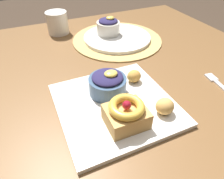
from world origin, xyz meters
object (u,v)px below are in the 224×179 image
at_px(back_ramekin, 108,26).
at_px(fork, 219,84).
at_px(fritter_middle, 134,76).
at_px(back_plate, 117,37).
at_px(front_plate, 115,104).
at_px(coffee_mug, 57,23).
at_px(cake_slice, 126,114).
at_px(berry_ramekin, 108,83).
at_px(fritter_front, 165,106).

xyz_separation_m(back_ramekin, fork, (0.17, -0.42, -0.05)).
xyz_separation_m(fritter_middle, back_plate, (0.08, 0.29, -0.02)).
xyz_separation_m(front_plate, back_plate, (0.17, 0.35, 0.01)).
bearing_deg(fork, coffee_mug, 40.14).
height_order(front_plate, back_plate, back_plate).
height_order(back_plate, coffee_mug, coffee_mug).
xyz_separation_m(fritter_middle, fork, (0.23, -0.10, -0.03)).
distance_m(back_ramekin, fork, 0.46).
relative_size(cake_slice, back_ramekin, 0.99).
relative_size(cake_slice, berry_ramekin, 0.92).
bearing_deg(coffee_mug, fritter_middle, -75.58).
bearing_deg(back_ramekin, cake_slice, -108.57).
xyz_separation_m(fritter_front, back_plate, (0.08, 0.43, -0.02)).
relative_size(berry_ramekin, back_ramekin, 1.08).
bearing_deg(front_plate, back_plate, 64.06).
bearing_deg(fritter_middle, front_plate, -144.99).
distance_m(fritter_middle, back_plate, 0.30).
bearing_deg(cake_slice, coffee_mug, 92.23).
height_order(berry_ramekin, fritter_front, berry_ramekin).
relative_size(cake_slice, back_plate, 0.34).
height_order(fork, coffee_mug, coffee_mug).
bearing_deg(back_ramekin, fork, -68.38).
relative_size(front_plate, back_ramekin, 3.08).
xyz_separation_m(fork, coffee_mug, (-0.34, 0.56, 0.04)).
relative_size(cake_slice, fritter_front, 2.06).
bearing_deg(berry_ramekin, fritter_middle, 9.40).
bearing_deg(coffee_mug, back_ramekin, -36.82).
relative_size(fritter_middle, coffee_mug, 0.45).
xyz_separation_m(cake_slice, fritter_middle, (0.09, 0.13, -0.01)).
distance_m(back_ramekin, coffee_mug, 0.22).
height_order(fritter_front, coffee_mug, coffee_mug).
xyz_separation_m(fritter_middle, back_ramekin, (0.06, 0.32, 0.02)).
height_order(fritter_front, back_ramekin, back_ramekin).
height_order(cake_slice, berry_ramekin, berry_ramekin).
relative_size(berry_ramekin, fritter_middle, 2.47).
height_order(cake_slice, fritter_middle, cake_slice).
bearing_deg(fritter_middle, coffee_mug, 104.42).
distance_m(cake_slice, fritter_front, 0.10).
xyz_separation_m(back_plate, back_ramekin, (-0.02, 0.03, 0.04)).
distance_m(berry_ramekin, fork, 0.33).
bearing_deg(berry_ramekin, front_plate, -89.05).
bearing_deg(front_plate, cake_slice, -95.58).
bearing_deg(coffee_mug, fork, -58.26).
distance_m(front_plate, fork, 0.32).
relative_size(berry_ramekin, coffee_mug, 1.11).
height_order(berry_ramekin, back_ramekin, back_ramekin).
height_order(front_plate, cake_slice, cake_slice).
distance_m(berry_ramekin, fritter_middle, 0.09).
bearing_deg(front_plate, fritter_front, -40.72).
height_order(back_ramekin, fork, back_ramekin).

